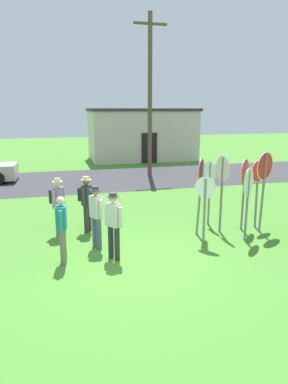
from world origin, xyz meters
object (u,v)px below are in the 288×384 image
person_in_teal (86,200)px  stop_sign_rear_right (258,182)px  stop_sign_leaning_right (264,177)px  person_holding_notes (113,222)px  person_with_sunhat (58,202)px  person_in_blue (62,226)px  stop_sign_far_back (222,180)px  stop_sign_rear_left (210,182)px  stop_sign_low_front (205,199)px  person_in_dark_shirt (96,214)px  utility_pole (150,94)px  stop_sign_tallest (244,181)px  stop_sign_leaning_left (200,183)px  stop_sign_center_cluster (248,191)px

person_in_teal → stop_sign_rear_right: bearing=-10.1°
stop_sign_leaning_right → stop_sign_rear_right: size_ratio=1.14×
person_holding_notes → person_with_sunhat: 2.52m
stop_sign_rear_right → person_in_blue: size_ratio=1.29×
stop_sign_far_back → person_in_blue: size_ratio=1.40×
stop_sign_rear_left → stop_sign_rear_right: bearing=-25.7°
stop_sign_low_front → person_in_dark_shirt: size_ratio=1.10×
stop_sign_leaning_right → person_in_teal: stop_sign_leaning_right is taller
stop_sign_leaning_right → stop_sign_low_front: bearing=-169.6°
stop_sign_rear_right → person_with_sunhat: bearing=171.9°
utility_pole → stop_sign_low_front: utility_pole is taller
stop_sign_tallest → person_in_blue: (-5.53, -1.09, -0.61)m
stop_sign_leaning_left → stop_sign_rear_right: bearing=5.5°
stop_sign_center_cluster → person_in_blue: size_ratio=1.26×
utility_pole → person_in_blue: size_ratio=5.12×
person_in_teal → person_in_blue: bearing=-110.3°
stop_sign_far_back → stop_sign_leaning_right: 1.25m
stop_sign_leaning_left → stop_sign_low_front: size_ratio=1.23×
person_in_dark_shirt → person_in_blue: (-0.92, -0.72, -0.03)m
utility_pole → stop_sign_rear_left: utility_pole is taller
stop_sign_rear_left → person_in_dark_shirt: bearing=-163.7°
utility_pole → stop_sign_far_back: 10.12m
stop_sign_rear_left → stop_sign_rear_right: size_ratio=0.96×
stop_sign_leaning_left → person_with_sunhat: stop_sign_leaning_left is taller
stop_sign_leaning_left → stop_sign_tallest: bearing=3.4°
utility_pole → stop_sign_center_cluster: bearing=-90.4°
stop_sign_leaning_left → person_with_sunhat: size_ratio=1.35×
stop_sign_leaning_right → person_holding_notes: size_ratio=1.43×
stop_sign_low_front → person_in_blue: stop_sign_low_front is taller
stop_sign_leaning_left → stop_sign_far_back: stop_sign_far_back is taller
stop_sign_leaning_left → stop_sign_leaning_right: 1.96m
stop_sign_low_front → person_in_dark_shirt: 3.01m
stop_sign_rear_right → person_with_sunhat: size_ratio=1.26×
stop_sign_far_back → person_in_dark_shirt: (-3.85, -0.36, -0.64)m
stop_sign_leaning_left → person_in_blue: bearing=-166.0°
person_in_teal → person_in_blue: person_in_teal is taller
stop_sign_center_cluster → person_in_teal: stop_sign_center_cluster is taller
stop_sign_leaning_right → person_in_teal: size_ratio=1.43×
stop_sign_tallest → stop_sign_low_front: 1.82m
stop_sign_far_back → person_in_dark_shirt: 3.92m
stop_sign_leaning_right → stop_sign_low_front: size_ratio=1.30×
person_in_dark_shirt → stop_sign_rear_left: bearing=16.3°
stop_sign_tallest → person_with_sunhat: bearing=170.1°
stop_sign_tallest → person_holding_notes: bearing=-164.4°
stop_sign_rear_right → person_holding_notes: (-4.81, -1.30, -0.50)m
stop_sign_tallest → person_in_dark_shirt: 4.66m
stop_sign_center_cluster → person_in_blue: bearing=-177.5°
stop_sign_rear_left → person_with_sunhat: bearing=177.3°
stop_sign_far_back → utility_pole: bearing=87.4°
person_with_sunhat → person_in_dark_shirt: (0.97, -1.34, -0.03)m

